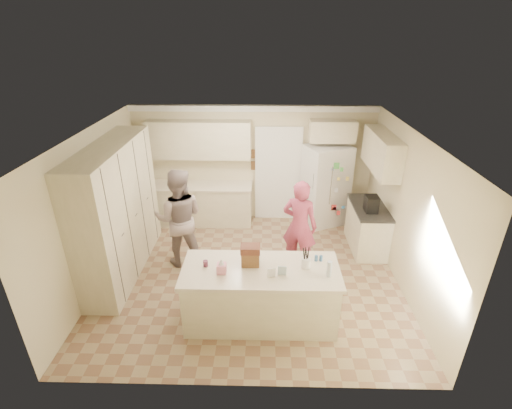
{
  "coord_description": "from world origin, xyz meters",
  "views": [
    {
      "loc": [
        0.23,
        -5.49,
        4.07
      ],
      "look_at": [
        0.1,
        0.35,
        1.25
      ],
      "focal_mm": 26.0,
      "sensor_mm": 36.0,
      "label": 1
    }
  ],
  "objects_px": {
    "tissue_box": "(222,268)",
    "dollhouse_body": "(250,258)",
    "island_base": "(260,295)",
    "teen_girl": "(300,226)",
    "teen_boy": "(179,218)",
    "refrigerator": "(325,185)",
    "coffee_maker": "(371,204)",
    "utensil_crock": "(306,263)"
  },
  "relations": [
    {
      "from": "island_base",
      "to": "dollhouse_body",
      "type": "distance_m",
      "value": 0.62
    },
    {
      "from": "utensil_crock",
      "to": "refrigerator",
      "type": "bearing_deg",
      "value": 76.62
    },
    {
      "from": "refrigerator",
      "to": "teen_boy",
      "type": "xyz_separation_m",
      "value": [
        -2.88,
        -1.67,
        0.04
      ]
    },
    {
      "from": "refrigerator",
      "to": "island_base",
      "type": "xyz_separation_m",
      "value": [
        -1.39,
        -3.17,
        -0.46
      ]
    },
    {
      "from": "teen_boy",
      "to": "dollhouse_body",
      "type": "bearing_deg",
      "value": 129.25
    },
    {
      "from": "tissue_box",
      "to": "coffee_maker",
      "type": "bearing_deg",
      "value": 37.57
    },
    {
      "from": "refrigerator",
      "to": "coffee_maker",
      "type": "distance_m",
      "value": 1.44
    },
    {
      "from": "coffee_maker",
      "to": "utensil_crock",
      "type": "distance_m",
      "value": 2.32
    },
    {
      "from": "refrigerator",
      "to": "utensil_crock",
      "type": "relative_size",
      "value": 12.0
    },
    {
      "from": "island_base",
      "to": "teen_boy",
      "type": "xyz_separation_m",
      "value": [
        -1.49,
        1.5,
        0.5
      ]
    },
    {
      "from": "utensil_crock",
      "to": "teen_boy",
      "type": "height_order",
      "value": "teen_boy"
    },
    {
      "from": "dollhouse_body",
      "to": "teen_boy",
      "type": "relative_size",
      "value": 0.14
    },
    {
      "from": "refrigerator",
      "to": "teen_boy",
      "type": "bearing_deg",
      "value": -173.46
    },
    {
      "from": "coffee_maker",
      "to": "teen_girl",
      "type": "bearing_deg",
      "value": -159.79
    },
    {
      "from": "tissue_box",
      "to": "dollhouse_body",
      "type": "height_order",
      "value": "dollhouse_body"
    },
    {
      "from": "refrigerator",
      "to": "coffee_maker",
      "type": "xyz_separation_m",
      "value": [
        0.66,
        -1.27,
        0.17
      ]
    },
    {
      "from": "refrigerator",
      "to": "coffee_maker",
      "type": "height_order",
      "value": "refrigerator"
    },
    {
      "from": "island_base",
      "to": "dollhouse_body",
      "type": "xyz_separation_m",
      "value": [
        -0.15,
        0.1,
        0.6
      ]
    },
    {
      "from": "island_base",
      "to": "refrigerator",
      "type": "bearing_deg",
      "value": 66.3
    },
    {
      "from": "island_base",
      "to": "tissue_box",
      "type": "relative_size",
      "value": 15.71
    },
    {
      "from": "island_base",
      "to": "coffee_maker",
      "type": "bearing_deg",
      "value": 42.83
    },
    {
      "from": "refrigerator",
      "to": "tissue_box",
      "type": "relative_size",
      "value": 12.86
    },
    {
      "from": "coffee_maker",
      "to": "teen_boy",
      "type": "height_order",
      "value": "teen_boy"
    },
    {
      "from": "coffee_maker",
      "to": "utensil_crock",
      "type": "height_order",
      "value": "coffee_maker"
    },
    {
      "from": "teen_boy",
      "to": "teen_girl",
      "type": "distance_m",
      "value": 2.17
    },
    {
      "from": "tissue_box",
      "to": "refrigerator",
      "type": "bearing_deg",
      "value": 59.31
    },
    {
      "from": "coffee_maker",
      "to": "teen_boy",
      "type": "bearing_deg",
      "value": -173.55
    },
    {
      "from": "island_base",
      "to": "tissue_box",
      "type": "bearing_deg",
      "value": -169.7
    },
    {
      "from": "refrigerator",
      "to": "tissue_box",
      "type": "bearing_deg",
      "value": -144.3
    },
    {
      "from": "tissue_box",
      "to": "teen_boy",
      "type": "height_order",
      "value": "teen_boy"
    },
    {
      "from": "teen_boy",
      "to": "refrigerator",
      "type": "bearing_deg",
      "value": -154.35
    },
    {
      "from": "dollhouse_body",
      "to": "teen_boy",
      "type": "xyz_separation_m",
      "value": [
        -1.34,
        1.4,
        -0.1
      ]
    },
    {
      "from": "coffee_maker",
      "to": "utensil_crock",
      "type": "xyz_separation_m",
      "value": [
        -1.4,
        -1.85,
        -0.07
      ]
    },
    {
      "from": "utensil_crock",
      "to": "dollhouse_body",
      "type": "relative_size",
      "value": 0.58
    },
    {
      "from": "island_base",
      "to": "teen_boy",
      "type": "height_order",
      "value": "teen_boy"
    },
    {
      "from": "teen_girl",
      "to": "teen_boy",
      "type": "bearing_deg",
      "value": 18.12
    },
    {
      "from": "island_base",
      "to": "teen_girl",
      "type": "xyz_separation_m",
      "value": [
        0.68,
        1.39,
        0.42
      ]
    },
    {
      "from": "coffee_maker",
      "to": "dollhouse_body",
      "type": "bearing_deg",
      "value": -140.71
    },
    {
      "from": "coffee_maker",
      "to": "teen_girl",
      "type": "height_order",
      "value": "teen_girl"
    },
    {
      "from": "coffee_maker",
      "to": "tissue_box",
      "type": "bearing_deg",
      "value": -142.43
    },
    {
      "from": "coffee_maker",
      "to": "island_base",
      "type": "distance_m",
      "value": 2.87
    },
    {
      "from": "utensil_crock",
      "to": "coffee_maker",
      "type": "bearing_deg",
      "value": 52.88
    }
  ]
}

